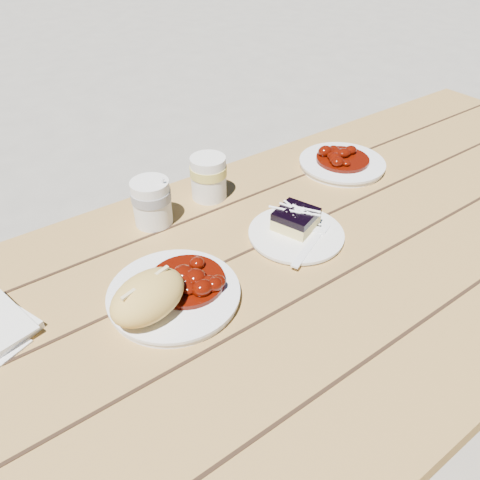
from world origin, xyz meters
TOP-DOWN VIEW (x-y plane):
  - ground at (0.00, 0.00)m, footprint 60.00×60.00m
  - picnic_table at (0.00, -0.00)m, footprint 2.00×1.55m
  - main_plate at (-0.30, 0.05)m, footprint 0.23×0.23m
  - goulash_stew at (-0.27, 0.06)m, footprint 0.14×0.14m
  - bread_roll at (-0.35, 0.03)m, footprint 0.16×0.12m
  - dessert_plate at (-0.01, 0.06)m, footprint 0.19×0.19m
  - blueberry_cake at (0.00, 0.08)m, footprint 0.10×0.10m
  - fork_dessert at (-0.03, 0.01)m, footprint 0.16×0.09m
  - coffee_cup at (-0.22, 0.28)m, footprint 0.08×0.08m
  - second_plate at (0.29, 0.21)m, footprint 0.21×0.21m
  - second_stew at (0.29, 0.21)m, footprint 0.13×0.13m
  - second_cup at (-0.07, 0.30)m, footprint 0.08×0.08m

SIDE VIEW (x-z plane):
  - ground at x=0.00m, z-range 0.00..0.00m
  - picnic_table at x=0.00m, z-range 0.21..0.96m
  - dessert_plate at x=-0.01m, z-range 0.75..0.76m
  - main_plate at x=-0.30m, z-range 0.75..0.77m
  - second_plate at x=0.29m, z-range 0.75..0.77m
  - fork_dessert at x=-0.03m, z-range 0.76..0.76m
  - blueberry_cake at x=0.00m, z-range 0.76..0.80m
  - goulash_stew at x=-0.27m, z-range 0.77..0.81m
  - second_stew at x=0.29m, z-range 0.77..0.81m
  - coffee_cup at x=-0.22m, z-range 0.75..0.85m
  - second_cup at x=-0.07m, z-range 0.75..0.85m
  - bread_roll at x=-0.35m, z-range 0.77..0.84m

